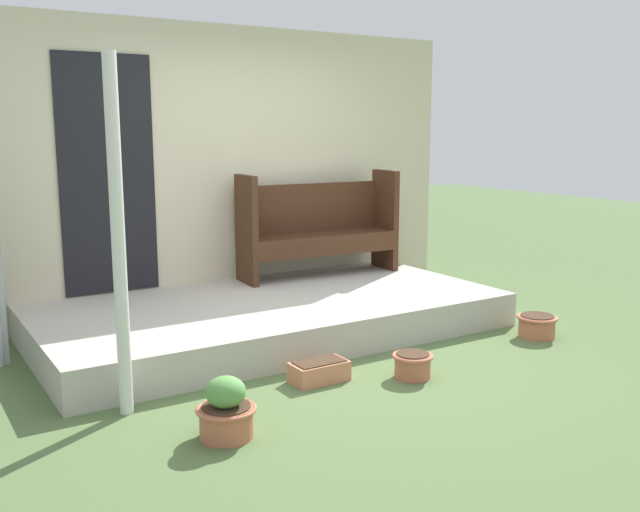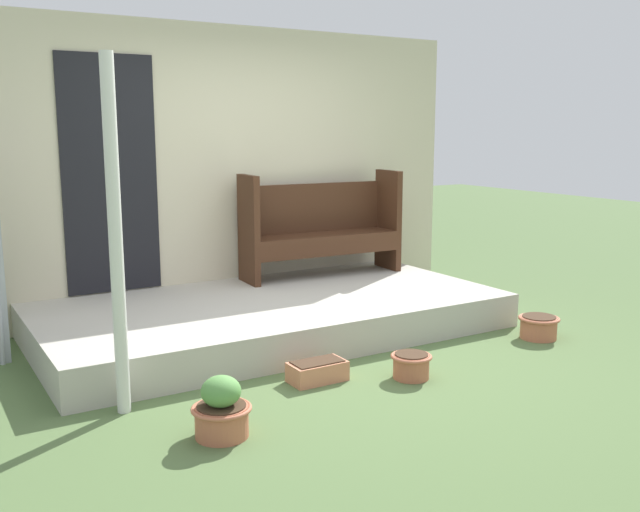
% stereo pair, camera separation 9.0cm
% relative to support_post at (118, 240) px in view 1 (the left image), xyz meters
% --- Properties ---
extents(ground_plane, '(24.00, 24.00, 0.00)m').
position_rel_support_post_xyz_m(ground_plane, '(1.63, 0.12, -1.05)').
color(ground_plane, '#516B3D').
extents(porch_slab, '(3.78, 1.88, 0.28)m').
position_rel_support_post_xyz_m(porch_slab, '(1.55, 1.05, -0.91)').
color(porch_slab, '#B7B2A5').
rests_on(porch_slab, ground_plane).
extents(house_wall, '(4.98, 0.08, 2.60)m').
position_rel_support_post_xyz_m(house_wall, '(1.51, 2.02, 0.24)').
color(house_wall, beige).
rests_on(house_wall, ground_plane).
extents(support_post, '(0.08, 0.08, 2.11)m').
position_rel_support_post_xyz_m(support_post, '(0.00, 0.00, 0.00)').
color(support_post, silver).
rests_on(support_post, ground_plane).
extents(bench, '(1.59, 0.48, 0.99)m').
position_rel_support_post_xyz_m(bench, '(2.41, 1.71, -0.28)').
color(bench, '#422616').
rests_on(bench, porch_slab).
extents(flower_pot_left, '(0.34, 0.34, 0.35)m').
position_rel_support_post_xyz_m(flower_pot_left, '(0.36, -0.63, -0.90)').
color(flower_pot_left, '#B76647').
rests_on(flower_pot_left, ground_plane).
extents(flower_pot_middle, '(0.28, 0.28, 0.17)m').
position_rel_support_post_xyz_m(flower_pot_middle, '(1.85, -0.43, -0.96)').
color(flower_pot_middle, '#B76647').
rests_on(flower_pot_middle, ground_plane).
extents(flower_pot_right, '(0.33, 0.33, 0.19)m').
position_rel_support_post_xyz_m(flower_pot_right, '(3.32, -0.23, -0.95)').
color(flower_pot_right, '#B76647').
rests_on(flower_pot_right, ground_plane).
extents(planter_box_rect, '(0.39, 0.21, 0.14)m').
position_rel_support_post_xyz_m(planter_box_rect, '(1.27, -0.15, -0.98)').
color(planter_box_rect, tan).
rests_on(planter_box_rect, ground_plane).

